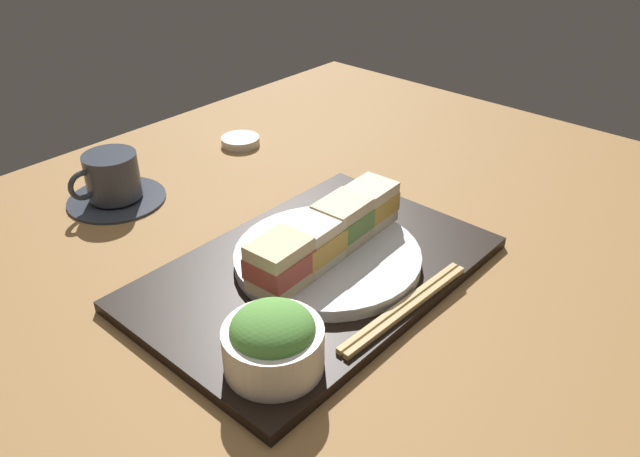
# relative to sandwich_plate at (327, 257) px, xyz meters

# --- Properties ---
(ground_plane) EXTENTS (1.40, 1.00, 0.03)m
(ground_plane) POSITION_rel_sandwich_plate_xyz_m (-0.02, 0.07, -0.04)
(ground_plane) COLOR olive
(serving_tray) EXTENTS (0.44, 0.29, 0.01)m
(serving_tray) POSITION_rel_sandwich_plate_xyz_m (-0.01, 0.00, -0.02)
(serving_tray) COLOR black
(serving_tray) RESTS_ON ground_plane
(sandwich_plate) EXTENTS (0.23, 0.23, 0.02)m
(sandwich_plate) POSITION_rel_sandwich_plate_xyz_m (0.00, 0.00, 0.00)
(sandwich_plate) COLOR silver
(sandwich_plate) RESTS_ON serving_tray
(sandwich_nearmost) EXTENTS (0.07, 0.06, 0.06)m
(sandwich_nearmost) POSITION_rel_sandwich_plate_xyz_m (-0.09, -0.00, 0.04)
(sandwich_nearmost) COLOR beige
(sandwich_nearmost) RESTS_ON sandwich_plate
(sandwich_inner_near) EXTENTS (0.07, 0.06, 0.06)m
(sandwich_inner_near) POSITION_rel_sandwich_plate_xyz_m (-0.03, -0.00, 0.04)
(sandwich_inner_near) COLOR #EFE5C1
(sandwich_inner_near) RESTS_ON sandwich_plate
(sandwich_inner_far) EXTENTS (0.07, 0.06, 0.06)m
(sandwich_inner_far) POSITION_rel_sandwich_plate_xyz_m (0.03, 0.00, 0.04)
(sandwich_inner_far) COLOR beige
(sandwich_inner_far) RESTS_ON sandwich_plate
(sandwich_farmost) EXTENTS (0.07, 0.06, 0.06)m
(sandwich_farmost) POSITION_rel_sandwich_plate_xyz_m (0.09, 0.00, 0.04)
(sandwich_farmost) COLOR beige
(sandwich_farmost) RESTS_ON sandwich_plate
(salad_bowl) EXTENTS (0.10, 0.10, 0.07)m
(salad_bowl) POSITION_rel_sandwich_plate_xyz_m (-0.17, -0.08, 0.03)
(salad_bowl) COLOR silver
(salad_bowl) RESTS_ON serving_tray
(chopsticks_pair) EXTENTS (0.21, 0.03, 0.01)m
(chopsticks_pair) POSITION_rel_sandwich_plate_xyz_m (-0.01, -0.13, -0.00)
(chopsticks_pair) COLOR tan
(chopsticks_pair) RESTS_ON serving_tray
(coffee_cup) EXTENTS (0.15, 0.15, 0.08)m
(coffee_cup) POSITION_rel_sandwich_plate_xyz_m (-0.07, 0.36, 0.01)
(coffee_cup) COLOR #333842
(coffee_cup) RESTS_ON ground_plane
(small_sauce_dish) EXTENTS (0.07, 0.07, 0.01)m
(small_sauce_dish) POSITION_rel_sandwich_plate_xyz_m (0.19, 0.37, -0.02)
(small_sauce_dish) COLOR beige
(small_sauce_dish) RESTS_ON ground_plane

